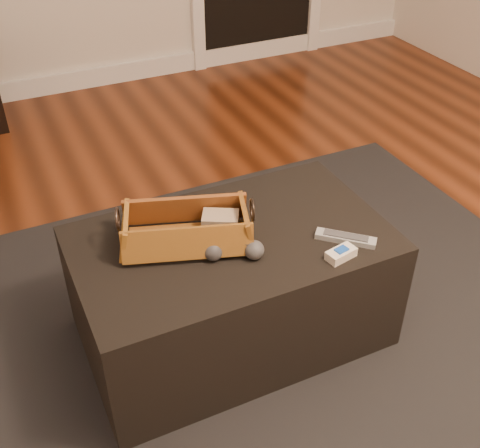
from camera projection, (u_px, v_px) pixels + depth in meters
name	position (u px, v px, depth m)	size (l,w,h in m)	color
floor	(275.00, 405.00, 1.91)	(5.00, 5.50, 0.01)	brown
baseboard	(77.00, 80.00, 3.87)	(5.00, 0.04, 0.12)	white
area_rug	(239.00, 342.00, 2.11)	(2.60, 2.00, 0.01)	black
ottoman	(232.00, 287.00, 2.02)	(1.00, 0.60, 0.42)	black
tv_remote	(181.00, 239.00, 1.85)	(0.22, 0.05, 0.02)	black
cloth_bundle	(221.00, 223.00, 1.89)	(0.11, 0.08, 0.06)	tan
wicker_basket	(187.00, 230.00, 1.85)	(0.45, 0.33, 0.14)	brown
game_controller	(234.00, 248.00, 1.81)	(0.19, 0.15, 0.06)	#262628
silver_remote	(346.00, 238.00, 1.88)	(0.17, 0.16, 0.02)	#A9ADB0
cream_gadget	(341.00, 254.00, 1.81)	(0.10, 0.06, 0.03)	silver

